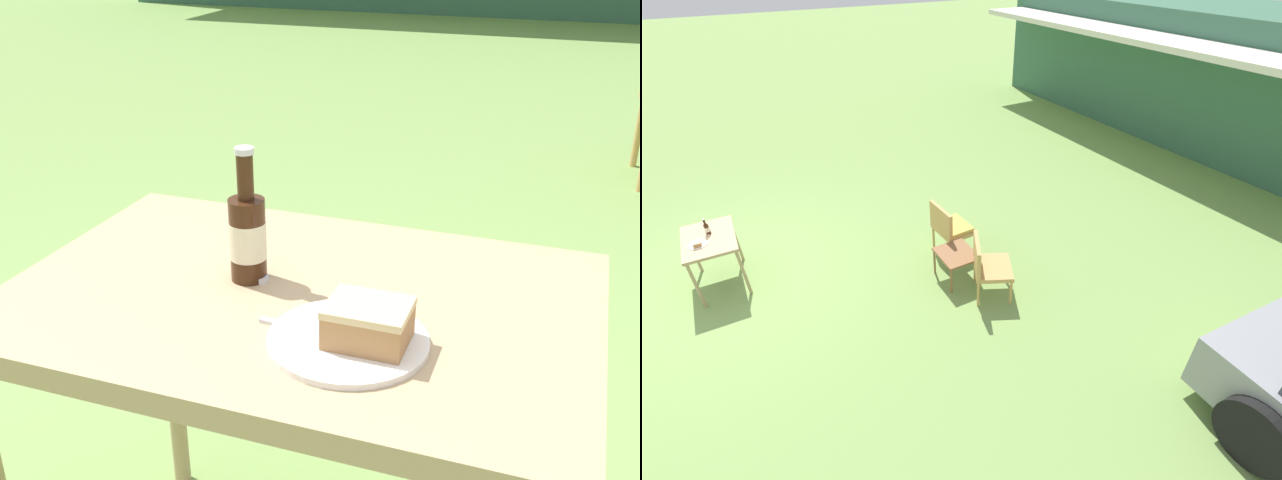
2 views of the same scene
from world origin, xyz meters
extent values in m
cylinder|color=tan|center=(0.69, 3.34, 0.19)|extent=(0.04, 0.04, 0.38)
cube|color=tan|center=(0.00, 0.00, 0.73)|extent=(0.94, 0.64, 0.04)
cylinder|color=tan|center=(-0.43, 0.28, 0.35)|extent=(0.04, 0.04, 0.71)
cylinder|color=tan|center=(0.43, 0.28, 0.35)|extent=(0.04, 0.04, 0.71)
cylinder|color=white|center=(0.12, -0.12, 0.75)|extent=(0.23, 0.23, 0.01)
cube|color=#AD7A4C|center=(0.15, -0.12, 0.78)|extent=(0.11, 0.09, 0.05)
cube|color=#DBBC89|center=(0.15, -0.12, 0.81)|extent=(0.12, 0.09, 0.01)
cylinder|color=#381E0F|center=(-0.10, 0.02, 0.82)|extent=(0.06, 0.06, 0.14)
cylinder|color=#381E0F|center=(-0.10, 0.02, 0.93)|extent=(0.03, 0.03, 0.08)
cylinder|color=silver|center=(-0.10, 0.02, 0.97)|extent=(0.03, 0.03, 0.01)
cylinder|color=beige|center=(-0.10, 0.02, 0.82)|extent=(0.06, 0.06, 0.06)
cube|color=silver|center=(0.06, -0.11, 0.75)|extent=(0.16, 0.02, 0.01)
cylinder|color=silver|center=(-0.07, 0.01, 0.75)|extent=(0.03, 0.03, 0.01)
camera|label=1|loc=(0.39, -0.99, 1.31)|focal=42.00mm
camera|label=2|loc=(5.64, 0.62, 3.91)|focal=24.00mm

